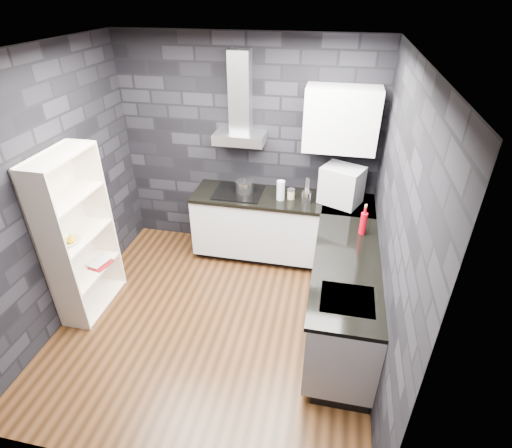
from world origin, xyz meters
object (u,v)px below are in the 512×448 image
(storage_jar, at_px, (291,194))
(red_bottle, at_px, (363,224))
(bookshelf, at_px, (78,237))
(pot, at_px, (244,187))
(utensil_crock, at_px, (306,197))
(glass_vase, at_px, (281,190))
(appliance_garage, at_px, (342,185))
(fruit_bowl, at_px, (69,241))

(storage_jar, bearing_deg, red_bottle, -37.23)
(red_bottle, height_order, bookshelf, bookshelf)
(storage_jar, relative_size, red_bottle, 0.46)
(pot, distance_m, utensil_crock, 0.78)
(red_bottle, xyz_separation_m, bookshelf, (-2.85, -0.66, -0.12))
(glass_vase, relative_size, bookshelf, 0.13)
(pot, height_order, glass_vase, glass_vase)
(storage_jar, height_order, red_bottle, red_bottle)
(pot, relative_size, appliance_garage, 0.49)
(appliance_garage, distance_m, bookshelf, 2.92)
(bookshelf, bearing_deg, fruit_bowl, -84.11)
(appliance_garage, bearing_deg, utensil_crock, -144.59)
(storage_jar, distance_m, bookshelf, 2.40)
(glass_vase, bearing_deg, bookshelf, -146.99)
(glass_vase, xyz_separation_m, fruit_bowl, (-1.91, -1.38, -0.08))
(storage_jar, distance_m, red_bottle, 1.04)
(storage_jar, xyz_separation_m, red_bottle, (0.83, -0.63, 0.06))
(pot, bearing_deg, glass_vase, -11.03)
(bookshelf, xyz_separation_m, fruit_bowl, (0.00, -0.14, 0.04))
(red_bottle, relative_size, fruit_bowl, 1.12)
(glass_vase, relative_size, appliance_garage, 0.54)
(fruit_bowl, bearing_deg, pot, 45.57)
(pot, relative_size, storage_jar, 1.98)
(pot, height_order, red_bottle, red_bottle)
(pot, bearing_deg, fruit_bowl, -134.43)
(utensil_crock, bearing_deg, red_bottle, -41.39)
(red_bottle, distance_m, bookshelf, 2.93)
(red_bottle, bearing_deg, utensil_crock, 138.61)
(pot, relative_size, glass_vase, 0.91)
(bookshelf, bearing_deg, storage_jar, 38.31)
(storage_jar, bearing_deg, glass_vase, -158.07)
(appliance_garage, relative_size, bookshelf, 0.25)
(glass_vase, height_order, storage_jar, glass_vase)
(pot, xyz_separation_m, red_bottle, (1.41, -0.67, 0.04))
(red_bottle, relative_size, bookshelf, 0.13)
(bookshelf, bearing_deg, utensil_crock, 34.71)
(appliance_garage, bearing_deg, pot, -157.84)
(utensil_crock, distance_m, red_bottle, 0.85)
(glass_vase, xyz_separation_m, storage_jar, (0.12, 0.05, -0.06))
(utensil_crock, bearing_deg, appliance_garage, 11.89)
(pot, distance_m, bookshelf, 1.96)
(storage_jar, xyz_separation_m, fruit_bowl, (-2.03, -1.43, -0.02))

